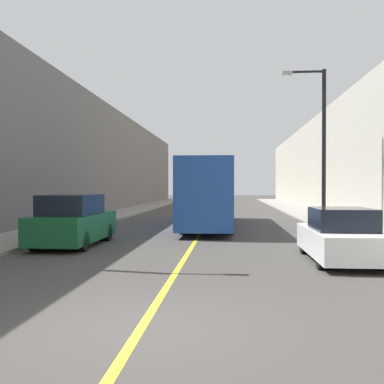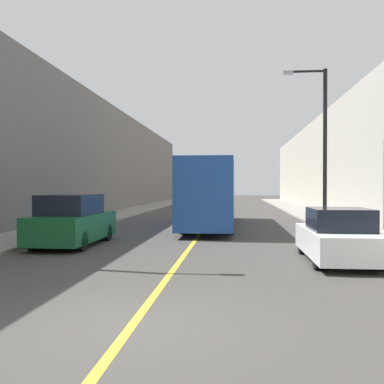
% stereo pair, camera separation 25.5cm
% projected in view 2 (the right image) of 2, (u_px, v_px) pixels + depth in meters
% --- Properties ---
extents(ground_plane, '(200.00, 200.00, 0.00)m').
position_uv_depth(ground_plane, '(130.00, 328.00, 6.89)').
color(ground_plane, '#3F3D3A').
extents(sidewalk_left, '(2.97, 72.00, 0.12)m').
position_uv_depth(sidewalk_left, '(130.00, 211.00, 37.44)').
color(sidewalk_left, gray).
rests_on(sidewalk_left, ground).
extents(sidewalk_right, '(2.97, 72.00, 0.12)m').
position_uv_depth(sidewalk_right, '(305.00, 212.00, 36.05)').
color(sidewalk_right, gray).
rests_on(sidewalk_right, ground).
extents(building_row_left, '(4.00, 72.00, 9.01)m').
position_uv_depth(building_row_left, '(89.00, 158.00, 37.72)').
color(building_row_left, '#66605B').
rests_on(building_row_left, ground).
extents(building_row_right, '(4.00, 72.00, 8.20)m').
position_uv_depth(building_row_right, '(350.00, 162.00, 35.66)').
color(building_row_right, '#B7B2A3').
rests_on(building_row_right, ground).
extents(road_center_line, '(0.16, 72.00, 0.01)m').
position_uv_depth(road_center_line, '(216.00, 213.00, 36.74)').
color(road_center_line, gold).
rests_on(road_center_line, ground).
extents(bus, '(2.45, 12.79, 3.41)m').
position_uv_depth(bus, '(211.00, 193.00, 24.21)').
color(bus, '#1E4793').
rests_on(bus, ground).
extents(parked_suv_left, '(1.92, 4.79, 1.87)m').
position_uv_depth(parked_suv_left, '(72.00, 222.00, 16.46)').
color(parked_suv_left, '#145128').
rests_on(parked_suv_left, ground).
extents(car_right_near, '(1.81, 4.43, 1.55)m').
position_uv_depth(car_right_near, '(338.00, 238.00, 12.88)').
color(car_right_near, silver).
rests_on(car_right_near, ground).
extents(street_lamp_right, '(2.16, 0.24, 7.84)m').
position_uv_depth(street_lamp_right, '(322.00, 139.00, 22.15)').
color(street_lamp_right, black).
rests_on(street_lamp_right, sidewalk_right).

